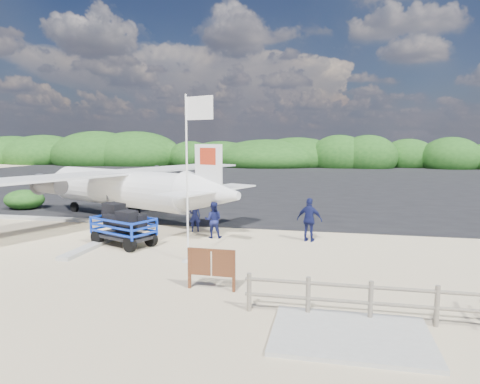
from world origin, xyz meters
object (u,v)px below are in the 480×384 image
Objects in this scene: baggage_cart at (124,245)px; crew_b at (213,220)px; signboard at (212,290)px; crew_c at (310,220)px; flagpole at (188,261)px; aircraft_large at (419,199)px; crew_a at (195,216)px.

baggage_cart is 1.75× the size of crew_b.
signboard is 6.79m from crew_b.
crew_b is 0.86× the size of crew_c.
flagpole reaches higher than crew_b.
crew_b is 0.09× the size of aircraft_large.
signboard is at bearing 88.94° from aircraft_large.
flagpole is 3.88× the size of signboard.
baggage_cart is at bearing 37.10° from crew_a.
signboard is 24.12m from aircraft_large.
aircraft_large is (7.33, 15.32, -0.95)m from crew_c.
crew_b is at bearing 16.50° from crew_c.
crew_a is (-1.33, 4.91, 0.75)m from flagpole.
aircraft_large reaches higher than crew_a.
signboard is at bearing 90.81° from crew_a.
crew_a reaches higher than baggage_cart.
crew_b is (-1.75, 6.50, 0.81)m from signboard.
baggage_cart is at bearing 23.75° from crew_b.
flagpole is at bearing 82.17° from crew_b.
baggage_cart is at bearing 140.38° from signboard.
crew_c is (7.52, 2.35, 0.95)m from baggage_cart.
signboard is 0.09× the size of aircraft_large.
crew_b is at bearing 106.42° from signboard.
crew_a is (-2.97, 7.59, 0.75)m from signboard.
baggage_cart is 1.85× the size of signboard.
crew_a is at bearing 4.63° from crew_c.
aircraft_large is at bearing 67.29° from signboard.
baggage_cart is 3.90m from crew_a.
signboard is 7.22m from crew_c.
crew_c is at bearing 150.25° from crew_a.
flagpole is at bearing 82.34° from aircraft_large.
signboard is 1.03× the size of crew_a.
baggage_cart is at bearing 31.16° from crew_c.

